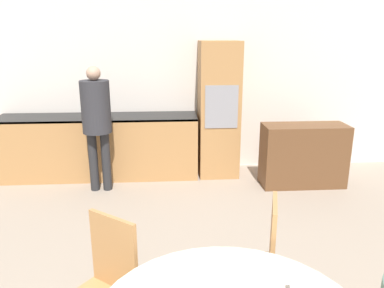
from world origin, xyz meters
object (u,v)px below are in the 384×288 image
Objects in this scene: oven_unit at (219,110)px; sideboard at (303,155)px; person_standing at (96,116)px; chair_far_right at (258,256)px; chair_far_left at (105,283)px.

oven_unit is 1.72× the size of sideboard.
person_standing is (-1.67, -0.54, 0.05)m from oven_unit.
chair_far_right is 3.02m from person_standing.
chair_far_left is 1.00× the size of chair_far_right.
oven_unit is 2.04× the size of chair_far_right.
chair_far_left is at bearing -109.35° from oven_unit.
chair_far_right reaches higher than sideboard.
chair_far_right is at bearing -92.44° from oven_unit.
chair_far_right is (1.03, 0.23, 0.00)m from chair_far_left.
chair_far_right is at bearing -116.18° from sideboard.
oven_unit is at bearing 154.32° from sideboard.
person_standing reaches higher than sideboard.
sideboard is at bearing 88.14° from chair_far_left.
oven_unit is 1.36m from sideboard.
person_standing reaches higher than chair_far_left.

